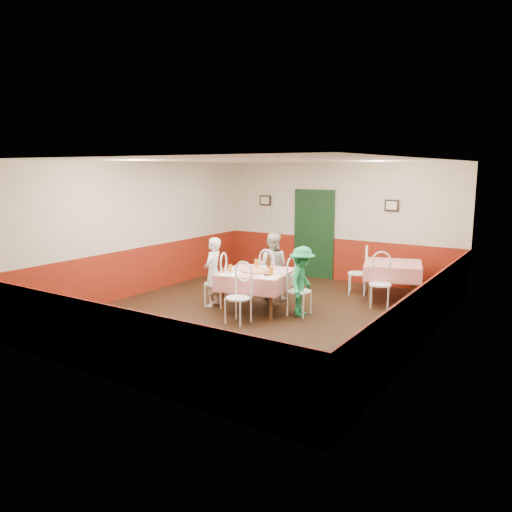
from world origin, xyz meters
The scene contains 39 objects.
floor centered at (0.00, 0.00, 0.00)m, with size 7.00×7.00×0.00m, color black.
ceiling centered at (0.00, 0.00, 2.80)m, with size 7.00×7.00×0.00m, color white.
back_wall centered at (0.00, 3.50, 1.40)m, with size 6.00×0.10×2.80m, color beige.
front_wall centered at (0.00, -3.50, 1.40)m, with size 6.00×0.10×2.80m, color beige.
left_wall centered at (-3.00, 0.00, 1.40)m, with size 0.10×7.00×2.80m, color beige.
right_wall centered at (3.00, 0.00, 1.40)m, with size 0.10×7.00×2.80m, color beige.
wainscot_back centered at (0.00, 3.48, 0.50)m, with size 6.00×0.03×1.00m, color maroon.
wainscot_front centered at (0.00, -3.48, 0.50)m, with size 6.00×0.03×1.00m, color maroon.
wainscot_left centered at (-2.98, 0.00, 0.50)m, with size 0.03×7.00×1.00m, color maroon.
wainscot_right centered at (2.98, 0.00, 0.50)m, with size 0.03×7.00×1.00m, color maroon.
door centered at (-0.60, 3.45, 1.05)m, with size 0.96×0.06×2.10m, color black.
picture_left centered at (-2.00, 3.45, 1.85)m, with size 0.32×0.03×0.26m, color black.
picture_right centered at (1.30, 3.45, 1.85)m, with size 0.32×0.03×0.26m, color black.
thermostat centered at (-1.90, 3.45, 1.50)m, with size 0.10×0.03×0.10m, color white.
main_table centered at (-0.19, 0.19, 0.38)m, with size 1.22×1.22×0.77m, color red.
second_table centered at (1.71, 2.43, 0.38)m, with size 1.12×1.12×0.77m, color red.
chair_left centered at (-1.03, 0.02, 0.45)m, with size 0.42×0.42×0.90m, color white, non-canonical shape.
chair_right centered at (0.64, 0.36, 0.45)m, with size 0.42×0.42×0.90m, color white, non-canonical shape.
chair_far centered at (-0.36, 1.02, 0.45)m, with size 0.42×0.42×0.90m, color white, non-canonical shape.
chair_near centered at (-0.03, -0.64, 0.45)m, with size 0.42×0.42×0.90m, color white, non-canonical shape.
chair_second_a centered at (0.96, 2.43, 0.45)m, with size 0.42×0.42×0.90m, color white, non-canonical shape.
chair_second_b centered at (1.71, 1.68, 0.45)m, with size 0.42×0.42×0.90m, color white, non-canonical shape.
pizza centered at (-0.18, 0.14, 0.78)m, with size 0.48×0.48×0.03m, color #B74723.
plate_left centered at (-0.59, 0.11, 0.77)m, with size 0.25×0.25×0.01m, color white.
plate_right centered at (0.22, 0.30, 0.77)m, with size 0.25×0.25×0.01m, color white.
plate_far centered at (-0.26, 0.61, 0.77)m, with size 0.25×0.25×0.01m, color white.
glass_a centered at (-0.54, -0.15, 0.83)m, with size 0.08×0.08×0.14m, color #BF7219.
glass_b centered at (0.22, 0.05, 0.83)m, with size 0.08×0.08×0.15m, color #BF7219.
glass_c centered at (-0.40, 0.54, 0.84)m, with size 0.08×0.08×0.15m, color #BF7219.
beer_bottle centered at (-0.15, 0.58, 0.88)m, with size 0.07×0.07×0.25m, color #381C0A.
shaker_a centered at (-0.51, -0.32, 0.81)m, with size 0.04×0.04×0.09m, color silver.
shaker_b centered at (-0.44, -0.34, 0.81)m, with size 0.04×0.04×0.09m, color silver.
shaker_c centered at (-0.60, -0.28, 0.81)m, with size 0.04×0.04×0.09m, color #B23319.
menu_left centered at (-0.44, -0.29, 0.76)m, with size 0.30×0.40×0.00m, color white.
menu_right centered at (0.27, -0.09, 0.76)m, with size 0.30×0.40×0.00m, color white.
wallet centered at (0.18, -0.02, 0.77)m, with size 0.11×0.09×0.02m, color black.
diner_left centered at (-1.07, 0.01, 0.67)m, with size 0.49×0.32×1.35m, color gray.
diner_far centered at (-0.37, 1.07, 0.69)m, with size 0.67×0.52×1.37m, color gray.
diner_right centered at (0.69, 0.37, 0.64)m, with size 0.83×0.48×1.28m, color gray.
Camera 1 is at (4.77, -7.51, 2.67)m, focal length 35.00 mm.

